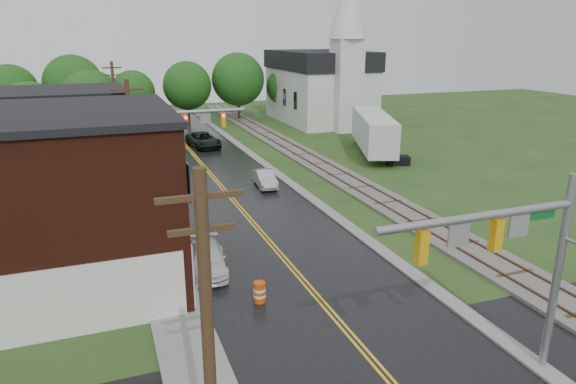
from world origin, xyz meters
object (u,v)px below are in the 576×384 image
sedan_silver (265,179)px  semi_trailer (374,131)px  utility_pole_a (209,357)px  utility_pole_b (133,151)px  tree_left_e (93,104)px  brick_building (14,205)px  church (323,79)px  pickup_white (207,259)px  traffic_signal_far (176,130)px  utility_pole_c (116,106)px  construction_barrel (260,292)px  tree_left_c (33,118)px  traffic_signal_near (513,247)px  suv_dark (204,140)px

sedan_silver → semi_trailer: bearing=32.8°
utility_pole_a → utility_pole_b: (0.00, 22.00, 0.00)m
tree_left_e → semi_trailer: tree_left_e is taller
brick_building → tree_left_e: size_ratio=1.75×
church → pickup_white: size_ratio=4.60×
brick_building → church: church is taller
tree_left_e → utility_pole_b: bearing=-85.1°
church → utility_pole_b: (-26.80, -31.74, -1.11)m
utility_pole_a → pickup_white: (2.69, 13.94, -4.09)m
traffic_signal_far → brick_building: bearing=-126.9°
utility_pole_b → semi_trailer: 26.95m
traffic_signal_far → tree_left_e: bearing=105.9°
brick_building → utility_pole_a: utility_pole_a is taller
traffic_signal_far → utility_pole_a: bearing=-97.0°
utility_pole_c → sedan_silver: bearing=-59.0°
brick_building → pickup_white: size_ratio=3.29×
brick_building → utility_pole_c: utility_pole_c is taller
utility_pole_a → construction_barrel: 11.65m
church → tree_left_c: (-33.85, -13.84, -1.32)m
brick_building → tree_left_c: size_ratio=1.87×
construction_barrel → pickup_white: bearing=111.1°
tree_left_e → church: bearing=15.2°
traffic_signal_near → church: bearing=72.3°
semi_trailer → tree_left_c: bearing=170.1°
brick_building → suv_dark: size_ratio=2.55×
utility_pole_a → pickup_white: size_ratio=2.07×
traffic_signal_near → semi_trailer: 35.31m
traffic_signal_far → pickup_white: (-0.64, -13.06, -4.34)m
tree_left_e → suv_dark: size_ratio=1.46×
utility_pole_b → pickup_white: 9.43m
traffic_signal_far → tree_left_c: size_ratio=0.96×
suv_dark → traffic_signal_near: bearing=-94.4°
utility_pole_a → suv_dark: 44.50m
traffic_signal_far → suv_dark: 17.79m
tree_left_c → traffic_signal_near: bearing=-65.4°
brick_building → sedan_silver: 20.27m
church → construction_barrel: church is taller
tree_left_c → semi_trailer: (30.79, -5.37, -2.16)m
sedan_silver → pickup_white: bearing=-113.9°
pickup_white → construction_barrel: pickup_white is taller
church → traffic_signal_near: (-16.53, -51.74, -0.87)m
suv_dark → utility_pole_c: bearing=169.8°
tree_left_e → traffic_signal_near: bearing=-74.3°
utility_pole_a → tree_left_e: bearing=92.6°
traffic_signal_far → utility_pole_c: bearing=101.1°
suv_dark → construction_barrel: suv_dark is taller
utility_pole_a → utility_pole_c: size_ratio=1.00×
traffic_signal_near → tree_left_e: size_ratio=0.90×
tree_left_c → suv_dark: size_ratio=1.37×
brick_building → utility_pole_a: size_ratio=1.59×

